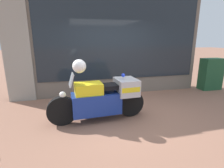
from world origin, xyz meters
The scene contains 6 objects.
ground_plane centered at (0.00, 0.00, 0.00)m, with size 60.00×60.00×0.00m, color #8E604C.
shop_building centered at (-0.37, 2.00, 1.84)m, with size 6.40×0.55×3.66m.
window_display centered at (0.31, 2.03, 0.45)m, with size 5.18×0.30×1.86m.
paramedic_motorcycle centered at (-0.63, -0.06, 0.54)m, with size 2.29×0.65×1.15m.
utility_cabinet centered at (3.79, 1.53, 0.59)m, with size 0.78×0.42×1.17m, color #1E4C2D.
white_helmet centered at (-1.14, -0.09, 1.30)m, with size 0.29×0.29×0.29m, color white.
Camera 1 is at (-1.33, -3.85, 1.87)m, focal length 28.00 mm.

